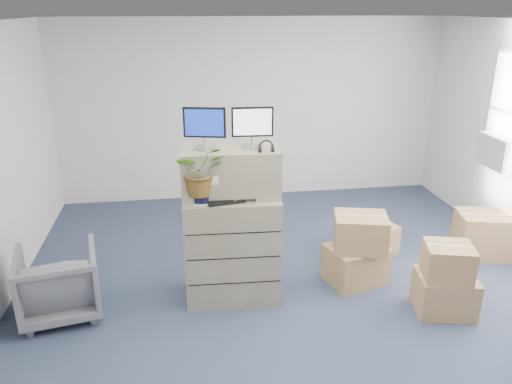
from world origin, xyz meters
TOP-DOWN VIEW (x-y plane):
  - ground at (0.00, 0.00)m, footprint 7.00×7.00m
  - wall_back at (0.00, 3.51)m, footprint 6.00×0.02m
  - ac_unit at (2.87, 1.40)m, footprint 0.24×0.60m
  - filing_cabinet_lower at (-0.64, 0.50)m, footprint 1.00×0.64m
  - filing_cabinet_upper at (-0.64, 0.55)m, footprint 1.00×0.54m
  - monitor_left at (-0.88, 0.58)m, footprint 0.41×0.20m
  - monitor_right at (-0.42, 0.55)m, footprint 0.41×0.17m
  - headphones at (-0.31, 0.39)m, footprint 0.15×0.02m
  - keyboard at (-0.65, 0.39)m, footprint 0.54×0.31m
  - mouse at (-0.34, 0.38)m, footprint 0.11×0.08m
  - water_bottle at (-0.57, 0.56)m, footprint 0.09×0.09m
  - phone_dock at (-0.71, 0.53)m, footprint 0.08×0.06m
  - external_drive at (-0.25, 0.59)m, footprint 0.25×0.20m
  - tissue_box at (-0.26, 0.57)m, footprint 0.24×0.12m
  - potted_plant at (-0.95, 0.37)m, footprint 0.46×0.51m
  - office_chair at (-2.40, 0.40)m, footprint 0.87×0.83m
  - cardboard_boxes at (1.51, 0.60)m, footprint 2.64×1.99m

SIDE VIEW (x-z plane):
  - ground at x=0.00m, z-range 0.00..0.00m
  - cardboard_boxes at x=1.51m, z-range -0.10..0.73m
  - office_chair at x=-2.40m, z-range 0.00..0.78m
  - filing_cabinet_lower at x=-0.64m, z-range 0.00..1.14m
  - keyboard at x=-0.65m, z-range 1.14..1.16m
  - mouse at x=-0.34m, z-range 1.14..1.17m
  - external_drive at x=-0.25m, z-range 1.14..1.20m
  - phone_dock at x=-0.71m, z-range 1.11..1.27m
  - ac_unit at x=2.87m, z-range 1.00..1.40m
  - tissue_box at x=-0.26m, z-range 1.20..1.29m
  - water_bottle at x=-0.57m, z-range 1.14..1.44m
  - filing_cabinet_upper at x=-0.64m, z-range 1.14..1.62m
  - wall_back at x=0.00m, z-range 0.00..2.80m
  - potted_plant at x=-0.95m, z-range 1.17..1.65m
  - headphones at x=-0.31m, z-range 1.59..1.74m
  - monitor_right at x=-0.42m, z-range 1.65..2.05m
  - monitor_left at x=-0.88m, z-range 1.65..2.06m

